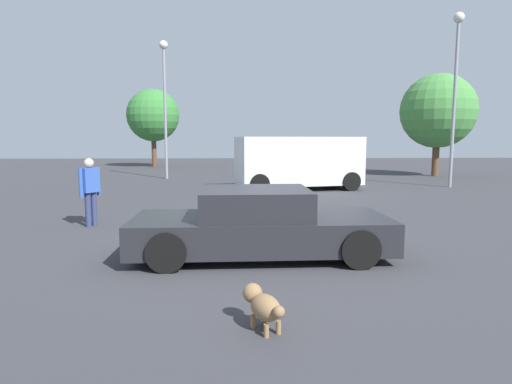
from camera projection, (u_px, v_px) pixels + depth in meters
The scene contains 9 objects.
ground_plane at pixel (256, 252), 7.91m from camera, with size 80.00×80.00×0.00m, color #38383D.
sedan_foreground at pixel (259, 225), 7.54m from camera, with size 4.49×1.96×1.20m.
dog at pixel (263, 305), 4.65m from camera, with size 0.47×0.64×0.45m.
van_white at pixel (299, 161), 17.66m from camera, with size 5.32×3.04×2.16m.
pedestrian at pixel (90, 186), 10.12m from camera, with size 0.42×0.48×1.62m.
light_post_near at pixel (456, 72), 18.02m from camera, with size 0.44×0.44×7.30m.
light_post_mid at pixel (165, 87), 22.14m from camera, with size 0.44×0.44×7.08m.
tree_back_left at pixel (153, 115), 32.05m from camera, with size 3.90×3.90×5.81m.
tree_back_center at pixel (438, 111), 23.84m from camera, with size 4.11×4.11×5.70m.
Camera 1 is at (-0.32, -7.71, 2.05)m, focal length 30.08 mm.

